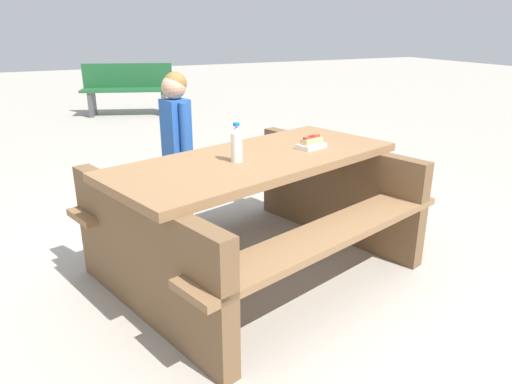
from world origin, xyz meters
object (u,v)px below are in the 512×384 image
object	(u,v)px
picnic_table	(256,204)
child_in_coat	(176,130)
soda_bottle	(237,144)
park_bench_mid	(128,88)
hotdog_tray	(311,143)

from	to	relation	value
picnic_table	child_in_coat	bearing A→B (deg)	103.72
soda_bottle	picnic_table	bearing A→B (deg)	19.94
park_bench_mid	child_in_coat	bearing A→B (deg)	-96.76
child_in_coat	park_bench_mid	distance (m)	4.99
park_bench_mid	hotdog_tray	bearing A→B (deg)	-89.66
park_bench_mid	soda_bottle	bearing A→B (deg)	-94.96
hotdog_tray	park_bench_mid	size ratio (longest dim) A/B	0.13
hotdog_tray	child_in_coat	distance (m)	1.08
child_in_coat	park_bench_mid	world-z (taller)	child_in_coat
picnic_table	park_bench_mid	world-z (taller)	park_bench_mid
picnic_table	child_in_coat	xyz separation A→B (m)	(-0.22, 0.90, 0.31)
picnic_table	soda_bottle	distance (m)	0.44
soda_bottle	child_in_coat	xyz separation A→B (m)	(-0.07, 0.96, -0.10)
picnic_table	child_in_coat	size ratio (longest dim) A/B	1.82
picnic_table	hotdog_tray	distance (m)	0.52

